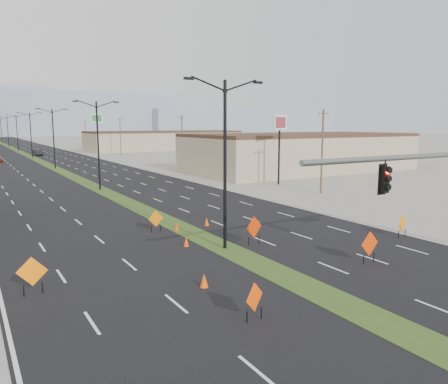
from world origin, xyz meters
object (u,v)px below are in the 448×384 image
cone_1 (186,242)px  pole_sign_east_far (97,121)px  streetlight_6 (1,129)px  cone_2 (207,222)px  car_mid (38,153)px  cone_0 (204,281)px  streetlight_2 (53,137)px  construction_sign_1 (254,299)px  pole_sign_east_near (280,128)px  cone_3 (177,227)px  construction_sign_4 (370,245)px  streetlight_5 (8,130)px  construction_sign_2 (156,219)px  construction_sign_0 (32,273)px  construction_sign_3 (254,228)px  streetlight_0 (225,160)px  streetlight_3 (31,133)px  streetlight_1 (98,143)px  construction_sign_5 (402,224)px  streetlight_4 (17,132)px

cone_1 → pole_sign_east_far: size_ratio=0.06×
streetlight_6 → cone_2: (1.95, -162.11, -5.12)m
car_mid → cone_2: 84.17m
streetlight_6 → cone_0: (-4.08, -172.94, -5.09)m
streetlight_2 → cone_1: 54.61m
construction_sign_1 → pole_sign_east_near: pole_sign_east_near is taller
cone_3 → construction_sign_1: bearing=-103.2°
streetlight_6 → construction_sign_4: bearing=-88.3°
streetlight_5 → construction_sign_2: (-2.00, -133.94, -4.51)m
streetlight_5 → streetlight_6: (0.00, 28.00, 0.00)m
streetlight_5 → cone_3: size_ratio=15.93×
pole_sign_east_far → car_mid: bearing=127.9°
construction_sign_0 → pole_sign_east_far: 88.17m
construction_sign_1 → cone_0: 4.10m
cone_3 → construction_sign_3: bearing=-65.3°
cone_0 → pole_sign_east_near: bearing=46.6°
streetlight_0 → streetlight_6: 168.00m
construction_sign_1 → cone_3: construction_sign_1 is taller
cone_0 → construction_sign_3: bearing=38.0°
cone_2 → pole_sign_east_far: bearing=80.8°
streetlight_3 → pole_sign_east_far: size_ratio=1.01×
streetlight_5 → construction_sign_1: 149.12m
construction_sign_0 → streetlight_0: bearing=22.1°
streetlight_1 → construction_sign_5: size_ratio=6.39×
streetlight_1 → construction_sign_5: (11.50, -31.77, -4.50)m
cone_0 → pole_sign_east_near: (24.57, 26.02, 6.65)m
streetlight_4 → cone_3: streetlight_4 is taller
construction_sign_0 → construction_sign_3: (13.01, 1.69, 0.05)m
cone_1 → streetlight_2: bearing=88.1°
construction_sign_0 → cone_2: size_ratio=2.90×
construction_sign_2 → construction_sign_1: bearing=-106.3°
construction_sign_0 → streetlight_6: bearing=98.8°
cone_0 → cone_3: (3.43, 10.51, -0.02)m
streetlight_1 → cone_1: (-1.80, -26.34, -5.13)m
construction_sign_4 → cone_0: 9.48m
streetlight_5 → streetlight_6: same height
construction_sign_2 → cone_3: size_ratio=2.45×
construction_sign_0 → pole_sign_east_far: bearing=85.8°
cone_3 → construction_sign_4: bearing=-63.8°
streetlight_2 → pole_sign_east_far: 30.04m
streetlight_1 → pole_sign_east_far: bearing=75.3°
pole_sign_east_near → streetlight_6: bearing=77.5°
streetlight_1 → streetlight_4: bearing=90.0°
car_mid → construction_sign_5: 94.31m
cone_3 → streetlight_2: bearing=89.3°
cone_0 → pole_sign_east_far: pole_sign_east_far is taller
streetlight_4 → cone_0: streetlight_4 is taller
streetlight_3 → construction_sign_3: size_ratio=5.49×
construction_sign_4 → cone_0: construction_sign_4 is taller
cone_0 → cone_1: size_ratio=1.14×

